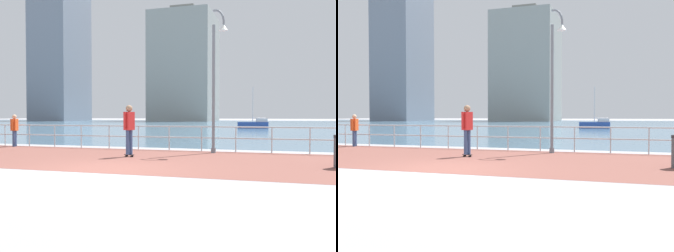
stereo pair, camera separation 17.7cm
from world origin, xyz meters
The scene contains 10 objects.
ground centered at (0.00, 40.00, 0.00)m, with size 220.00×220.00×0.00m, color #9E9EA3.
brick_paving centered at (0.00, 2.71, 0.00)m, with size 28.00×6.63×0.01m, color brown.
harbor_water centered at (0.00, 51.03, 0.00)m, with size 180.00×88.00×0.00m, color slate.
waterfront_railing centered at (0.00, 6.03, 0.72)m, with size 25.25×0.06×1.04m.
lamppost centered at (2.12, 5.34, 3.10)m, with size 0.71×0.60×5.60m.
skateboarder centered at (-0.62, 3.17, 1.12)m, with size 0.41×0.55×1.85m.
bystander centered at (-7.56, 5.68, 0.88)m, with size 0.32×0.55×1.52m.
sailboat_white centered at (1.40, 34.26, 0.45)m, with size 3.47×1.63×4.68m.
tower_steel centered at (-51.82, 77.96, 19.53)m, with size 10.70×14.02×40.72m.
tower_glass centered at (-19.85, 85.08, 13.62)m, with size 15.18×16.87×28.89m.
Camera 2 is at (4.82, -9.22, 1.49)m, focal length 40.42 mm.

